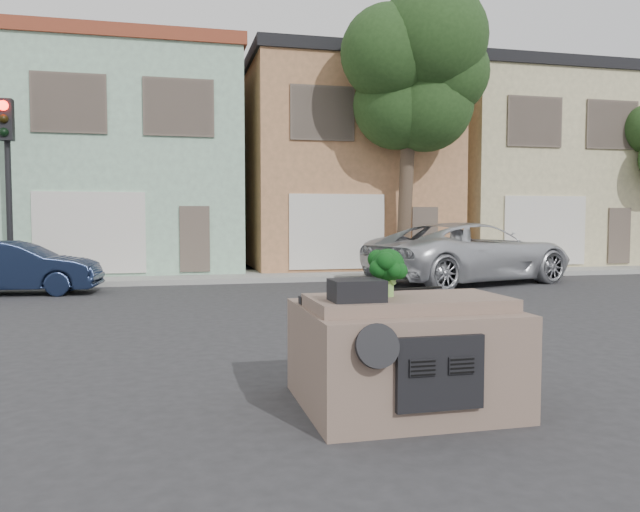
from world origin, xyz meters
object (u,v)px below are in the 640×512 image
object	(u,v)px
silver_pickup	(470,283)
broccoli	(388,272)
navy_sedan	(16,294)
traffic_signal	(8,193)

from	to	relation	value
silver_pickup	broccoli	xyz separation A→B (m)	(-6.39, -10.76, 1.36)
navy_sedan	traffic_signal	distance (m)	3.09
traffic_signal	silver_pickup	bearing A→B (deg)	-8.25
silver_pickup	traffic_signal	bearing A→B (deg)	64.78
silver_pickup	broccoli	bearing A→B (deg)	132.32
silver_pickup	traffic_signal	xyz separation A→B (m)	(-12.70, 1.84, 2.55)
navy_sedan	silver_pickup	bearing A→B (deg)	-85.61
traffic_signal	navy_sedan	bearing A→B (deg)	-73.10
navy_sedan	silver_pickup	distance (m)	12.20
silver_pickup	navy_sedan	bearing A→B (deg)	72.20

